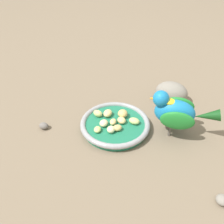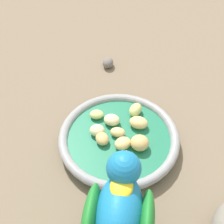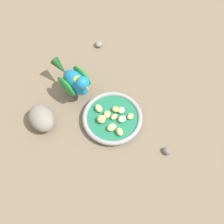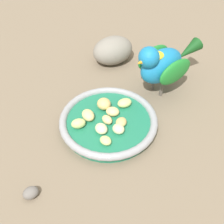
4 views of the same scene
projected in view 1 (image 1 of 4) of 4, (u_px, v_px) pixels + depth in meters
ground_plane at (115, 133)px, 0.73m from camera, size 4.00×4.00×0.00m
feeding_bowl at (115, 125)px, 0.74m from camera, size 0.20×0.20×0.03m
apple_piece_0 at (113, 122)px, 0.73m from camera, size 0.03×0.03×0.02m
apple_piece_1 at (108, 113)px, 0.76m from camera, size 0.03×0.04×0.02m
apple_piece_2 at (134, 121)px, 0.74m from camera, size 0.04×0.03×0.02m
apple_piece_3 at (110, 129)px, 0.71m from camera, size 0.03×0.03×0.02m
apple_piece_4 at (118, 127)px, 0.72m from camera, size 0.03×0.03×0.02m
apple_piece_5 at (122, 120)px, 0.74m from camera, size 0.03×0.03×0.02m
apple_piece_6 at (98, 113)px, 0.76m from camera, size 0.03×0.02×0.02m
apple_piece_7 at (104, 123)px, 0.73m from camera, size 0.03×0.03×0.02m
apple_piece_8 at (123, 114)px, 0.76m from camera, size 0.04×0.04×0.02m
apple_piece_9 at (97, 129)px, 0.71m from camera, size 0.03×0.03×0.01m
parrot at (176, 111)px, 0.69m from camera, size 0.18×0.12×0.13m
rock_large at (171, 92)px, 0.84m from camera, size 0.12×0.10×0.07m
pebble_0 at (222, 200)px, 0.55m from camera, size 0.03×0.03×0.02m
pebble_1 at (44, 126)px, 0.75m from camera, size 0.03×0.03×0.02m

